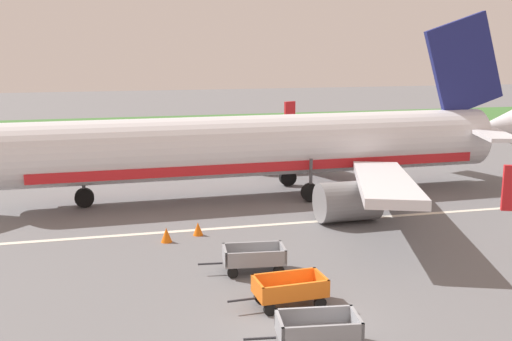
{
  "coord_description": "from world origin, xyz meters",
  "views": [
    {
      "loc": [
        -6.13,
        -18.38,
        9.16
      ],
      "look_at": [
        1.3,
        11.74,
        2.8
      ],
      "focal_mm": 43.06,
      "sensor_mm": 36.0,
      "label": 1
    }
  ],
  "objects": [
    {
      "name": "baggage_cart_nearest",
      "position": [
        -0.14,
        -1.96,
        0.6
      ],
      "size": [
        3.61,
        1.69,
        1.07
      ],
      "color": "gray",
      "rests_on": "ground"
    },
    {
      "name": "traffic_cone_mid_apron",
      "position": [
        -3.6,
        9.61,
        0.35
      ],
      "size": [
        0.53,
        0.53,
        0.7
      ],
      "primitive_type": "cone",
      "color": "orange",
      "rests_on": "ground"
    },
    {
      "name": "ground_plane",
      "position": [
        0.0,
        0.0,
        0.0
      ],
      "size": [
        220.0,
        220.0,
        0.0
      ],
      "primitive_type": "plane",
      "color": "slate"
    },
    {
      "name": "grass_strip",
      "position": [
        0.0,
        48.04,
        0.03
      ],
      "size": [
        220.0,
        28.0,
        0.06
      ],
      "primitive_type": "cube",
      "color": "#3D7033",
      "rests_on": "ground"
    },
    {
      "name": "apron_stripe",
      "position": [
        0.0,
        11.16,
        0.01
      ],
      "size": [
        120.0,
        0.36,
        0.01
      ],
      "primitive_type": "cube",
      "color": "silver",
      "rests_on": "ground"
    },
    {
      "name": "baggage_cart_second_in_row",
      "position": [
        -0.05,
        1.28,
        0.6
      ],
      "size": [
        3.59,
        1.54,
        1.07
      ],
      "color": "orange",
      "rests_on": "ground"
    },
    {
      "name": "traffic_cone_near_plane",
      "position": [
        -1.99,
        10.32,
        0.33
      ],
      "size": [
        0.5,
        0.5,
        0.65
      ],
      "primitive_type": "cone",
      "color": "orange",
      "rests_on": "ground"
    },
    {
      "name": "baggage_cart_third_in_row",
      "position": [
        -0.5,
        4.84,
        0.6
      ],
      "size": [
        3.61,
        1.65,
        1.07
      ],
      "color": "gray",
      "rests_on": "ground"
    },
    {
      "name": "airplane",
      "position": [
        4.0,
        17.44,
        3.05
      ],
      "size": [
        37.57,
        30.29,
        11.34
      ],
      "color": "silver",
      "rests_on": "ground"
    }
  ]
}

